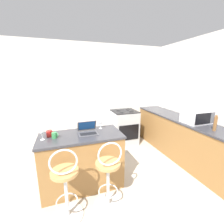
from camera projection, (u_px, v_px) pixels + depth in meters
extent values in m
plane|color=#ADA393|center=(116.00, 207.00, 2.11)|extent=(20.00, 20.00, 0.00)
cube|color=silver|center=(86.00, 96.00, 3.87)|extent=(12.00, 0.06, 2.60)
cube|color=olive|center=(82.00, 161.00, 2.46)|extent=(1.26, 0.60, 0.87)
cube|color=#333338|center=(81.00, 136.00, 2.36)|extent=(1.29, 0.63, 0.03)
cube|color=olive|center=(180.00, 138.00, 3.37)|extent=(0.58, 2.71, 0.87)
cube|color=#333338|center=(183.00, 119.00, 3.27)|extent=(0.61, 2.74, 0.03)
cylinder|color=silver|center=(68.00, 215.00, 1.99)|extent=(0.40, 0.40, 0.02)
cylinder|color=silver|center=(66.00, 195.00, 1.91)|extent=(0.04, 0.04, 0.64)
torus|color=silver|center=(67.00, 201.00, 1.93)|extent=(0.28, 0.28, 0.02)
cylinder|color=#B7844C|center=(65.00, 172.00, 1.83)|extent=(0.34, 0.34, 0.04)
torus|color=silver|center=(63.00, 162.00, 1.70)|extent=(0.32, 0.02, 0.32)
cylinder|color=silver|center=(108.00, 204.00, 2.16)|extent=(0.40, 0.40, 0.02)
cylinder|color=silver|center=(108.00, 185.00, 2.08)|extent=(0.04, 0.04, 0.64)
torus|color=silver|center=(108.00, 191.00, 2.11)|extent=(0.28, 0.28, 0.02)
cylinder|color=#B7844C|center=(108.00, 164.00, 2.00)|extent=(0.34, 0.34, 0.04)
torus|color=silver|center=(110.00, 154.00, 1.87)|extent=(0.32, 0.02, 0.32)
cube|color=#47474C|center=(88.00, 134.00, 2.37)|extent=(0.30, 0.20, 0.01)
cube|color=black|center=(88.00, 134.00, 2.36)|extent=(0.26, 0.11, 0.00)
cube|color=#47474C|center=(87.00, 126.00, 2.46)|extent=(0.30, 0.10, 0.18)
cube|color=#19478C|center=(87.00, 126.00, 2.45)|extent=(0.27, 0.08, 0.15)
cube|color=silver|center=(197.00, 116.00, 2.93)|extent=(0.52, 0.35, 0.26)
cube|color=black|center=(203.00, 119.00, 2.75)|extent=(0.36, 0.01, 0.21)
cube|color=#4C4C51|center=(212.00, 118.00, 2.82)|extent=(0.10, 0.01, 0.21)
cube|color=#9EA3A8|center=(124.00, 128.00, 4.05)|extent=(0.63, 0.58, 0.89)
cube|color=black|center=(129.00, 133.00, 3.79)|extent=(0.54, 0.01, 0.40)
cube|color=black|center=(125.00, 111.00, 3.94)|extent=(0.63, 0.58, 0.02)
cylinder|color=black|center=(121.00, 112.00, 3.79)|extent=(0.11, 0.11, 0.01)
cylinder|color=black|center=(132.00, 111.00, 3.88)|extent=(0.11, 0.11, 0.01)
cylinder|color=black|center=(118.00, 110.00, 4.00)|extent=(0.11, 0.11, 0.01)
cylinder|color=black|center=(128.00, 109.00, 4.09)|extent=(0.11, 0.11, 0.01)
cylinder|color=#338447|center=(54.00, 135.00, 2.21)|extent=(0.07, 0.07, 0.09)
torus|color=#338447|center=(58.00, 135.00, 2.22)|extent=(0.01, 0.06, 0.06)
cylinder|color=silver|center=(101.00, 128.00, 2.63)|extent=(0.06, 0.06, 0.00)
cylinder|color=silver|center=(101.00, 126.00, 2.62)|extent=(0.01, 0.01, 0.09)
sphere|color=silver|center=(101.00, 122.00, 2.60)|extent=(0.07, 0.07, 0.07)
cylinder|color=brown|center=(215.00, 124.00, 2.49)|extent=(0.05, 0.05, 0.24)
sphere|color=brown|center=(217.00, 116.00, 2.46)|extent=(0.04, 0.04, 0.04)
cylinder|color=silver|center=(43.00, 140.00, 2.16)|extent=(0.06, 0.06, 0.00)
cylinder|color=silver|center=(42.00, 136.00, 2.15)|extent=(0.01, 0.01, 0.09)
sphere|color=silver|center=(42.00, 131.00, 2.13)|extent=(0.08, 0.08, 0.08)
cylinder|color=red|center=(49.00, 133.00, 2.28)|extent=(0.09, 0.09, 0.09)
torus|color=red|center=(53.00, 133.00, 2.29)|extent=(0.01, 0.06, 0.06)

